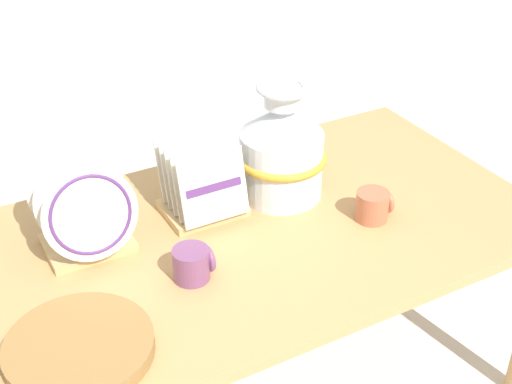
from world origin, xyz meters
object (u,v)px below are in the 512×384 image
dish_rack_square_plates (202,188)px  wicker_charger_stack (79,347)px  mug_plum_glaze (193,264)px  dish_rack_round_plates (85,217)px  ceramic_vase (281,149)px  mug_terracotta_glaze (373,205)px

dish_rack_square_plates → wicker_charger_stack: size_ratio=0.68×
dish_rack_square_plates → mug_plum_glaze: dish_rack_square_plates is taller
dish_rack_round_plates → mug_plum_glaze: bearing=-51.5°
ceramic_vase → dish_rack_round_plates: ceramic_vase is taller
ceramic_vase → mug_terracotta_glaze: size_ratio=3.48×
wicker_charger_stack → mug_plum_glaze: 0.34m
ceramic_vase → dish_rack_round_plates: (-0.56, 0.01, -0.05)m
dish_rack_square_plates → mug_terracotta_glaze: bearing=-33.0°
ceramic_vase → dish_rack_square_plates: size_ratio=1.59×
dish_rack_square_plates → mug_terracotta_glaze: size_ratio=2.19×
wicker_charger_stack → mug_terracotta_glaze: (0.85, 0.12, 0.02)m
ceramic_vase → dish_rack_round_plates: 0.57m
dish_rack_round_plates → wicker_charger_stack: dish_rack_round_plates is taller
mug_plum_glaze → dish_rack_round_plates: bearing=128.5°
dish_rack_round_plates → mug_terracotta_glaze: dish_rack_round_plates is taller
mug_terracotta_glaze → mug_plum_glaze: (-0.53, 0.00, 0.00)m
dish_rack_round_plates → dish_rack_square_plates: size_ratio=1.19×
dish_rack_round_plates → mug_plum_glaze: 0.30m
dish_rack_round_plates → mug_terracotta_glaze: size_ratio=2.62×
dish_rack_square_plates → mug_terracotta_glaze: dish_rack_square_plates is taller
wicker_charger_stack → mug_terracotta_glaze: size_ratio=3.24×
ceramic_vase → mug_terracotta_glaze: (0.16, -0.23, -0.10)m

